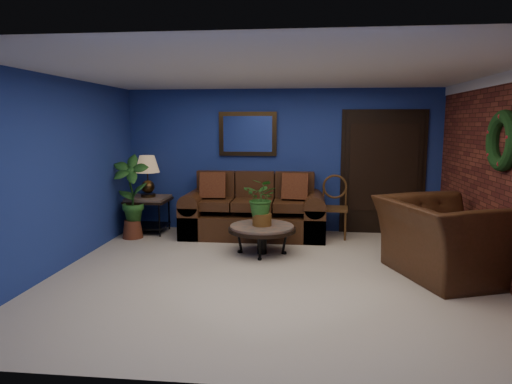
# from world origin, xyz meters

# --- Properties ---
(floor) EXTENTS (5.50, 5.50, 0.00)m
(floor) POSITION_xyz_m (0.00, 0.00, 0.00)
(floor) COLOR beige
(floor) RESTS_ON ground
(wall_back) EXTENTS (5.50, 0.04, 2.50)m
(wall_back) POSITION_xyz_m (0.00, 2.50, 1.25)
(wall_back) COLOR navy
(wall_back) RESTS_ON ground
(wall_left) EXTENTS (0.04, 5.00, 2.50)m
(wall_left) POSITION_xyz_m (-2.75, 0.00, 1.25)
(wall_left) COLOR navy
(wall_left) RESTS_ON ground
(wall_right_brick) EXTENTS (0.04, 5.00, 2.50)m
(wall_right_brick) POSITION_xyz_m (2.75, 0.00, 1.25)
(wall_right_brick) COLOR maroon
(wall_right_brick) RESTS_ON ground
(ceiling) EXTENTS (5.50, 5.00, 0.02)m
(ceiling) POSITION_xyz_m (0.00, 0.00, 2.50)
(ceiling) COLOR white
(ceiling) RESTS_ON wall_back
(wall_mirror) EXTENTS (1.02, 0.06, 0.77)m
(wall_mirror) POSITION_xyz_m (-0.60, 2.46, 1.72)
(wall_mirror) COLOR #3D2A14
(wall_mirror) RESTS_ON wall_back
(closet_door) EXTENTS (1.44, 0.06, 2.18)m
(closet_door) POSITION_xyz_m (1.75, 2.47, 1.05)
(closet_door) COLOR black
(closet_door) RESTS_ON wall_back
(wreath) EXTENTS (0.16, 0.72, 0.72)m
(wreath) POSITION_xyz_m (2.69, 0.05, 1.70)
(wreath) COLOR black
(wreath) RESTS_ON wall_right_brick
(sofa) EXTENTS (2.39, 1.03, 1.08)m
(sofa) POSITION_xyz_m (-0.44, 2.09, 0.35)
(sofa) COLOR #402012
(sofa) RESTS_ON ground
(coffee_table) EXTENTS (0.99, 0.99, 0.42)m
(coffee_table) POSITION_xyz_m (-0.20, 0.95, 0.37)
(coffee_table) COLOR #4E4944
(coffee_table) RESTS_ON ground
(end_table) EXTENTS (0.70, 0.70, 0.64)m
(end_table) POSITION_xyz_m (-2.30, 2.05, 0.49)
(end_table) COLOR #4E4944
(end_table) RESTS_ON ground
(table_lamp) EXTENTS (0.42, 0.42, 0.69)m
(table_lamp) POSITION_xyz_m (-2.30, 2.05, 1.09)
(table_lamp) COLOR #3D2A14
(table_lamp) RESTS_ON end_table
(side_chair) EXTENTS (0.48, 0.48, 1.04)m
(side_chair) POSITION_xyz_m (0.91, 2.13, 0.59)
(side_chair) COLOR #543218
(side_chair) RESTS_ON ground
(armchair) EXTENTS (1.72, 1.84, 0.96)m
(armchair) POSITION_xyz_m (2.15, 0.18, 0.48)
(armchair) COLOR #402012
(armchair) RESTS_ON ground
(coffee_plant) EXTENTS (0.63, 0.59, 0.69)m
(coffee_plant) POSITION_xyz_m (-0.20, 0.95, 0.80)
(coffee_plant) COLOR brown
(coffee_plant) RESTS_ON coffee_table
(floor_plant) EXTENTS (0.42, 0.36, 0.83)m
(floor_plant) POSITION_xyz_m (2.35, 1.15, 0.43)
(floor_plant) COLOR brown
(floor_plant) RESTS_ON ground
(tall_plant) EXTENTS (0.61, 0.43, 1.39)m
(tall_plant) POSITION_xyz_m (-2.45, 1.65, 0.75)
(tall_plant) COLOR brown
(tall_plant) RESTS_ON ground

